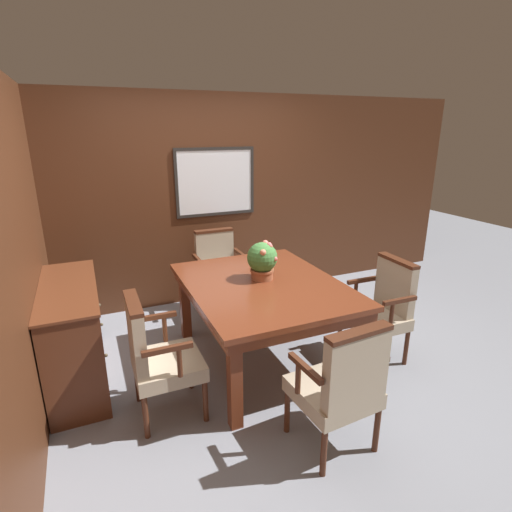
% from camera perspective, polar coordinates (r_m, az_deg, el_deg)
% --- Properties ---
extents(ground_plane, '(14.00, 14.00, 0.00)m').
position_cam_1_polar(ground_plane, '(3.79, 1.05, -15.10)').
color(ground_plane, gray).
extents(wall_back, '(7.20, 0.08, 2.45)m').
position_cam_1_polar(wall_back, '(4.83, -7.22, 7.78)').
color(wall_back, '#4C2816').
rests_on(wall_back, ground_plane).
extents(wall_left, '(0.06, 7.20, 2.45)m').
position_cam_1_polar(wall_left, '(3.04, -31.07, -0.77)').
color(wall_left, '#4C2816').
rests_on(wall_left, ground_plane).
extents(dining_table, '(1.29, 1.64, 0.77)m').
position_cam_1_polar(dining_table, '(3.53, 0.98, -5.23)').
color(dining_table, maroon).
rests_on(dining_table, ground_plane).
extents(chair_right_near, '(0.50, 0.55, 0.95)m').
position_cam_1_polar(chair_right_near, '(3.84, 17.56, -6.86)').
color(chair_right_near, '#472314').
rests_on(chair_right_near, ground_plane).
extents(chair_head_far, '(0.54, 0.49, 0.95)m').
position_cam_1_polar(chair_head_far, '(4.63, -5.43, -1.83)').
color(chair_head_far, '#472314').
rests_on(chair_head_far, ground_plane).
extents(chair_left_near, '(0.49, 0.54, 0.95)m').
position_cam_1_polar(chair_left_near, '(3.05, -14.03, -13.42)').
color(chair_left_near, '#472314').
rests_on(chair_left_near, ground_plane).
extents(chair_head_near, '(0.56, 0.52, 0.95)m').
position_cam_1_polar(chair_head_near, '(2.72, 12.04, -17.40)').
color(chair_head_near, '#472314').
rests_on(chair_head_near, ground_plane).
extents(potted_plant, '(0.28, 0.28, 0.35)m').
position_cam_1_polar(potted_plant, '(3.53, 0.90, -0.57)').
color(potted_plant, '#9E5638').
rests_on(potted_plant, dining_table).
extents(sideboard_cabinet, '(0.45, 1.29, 0.85)m').
position_cam_1_polar(sideboard_cabinet, '(3.70, -24.51, -10.11)').
color(sideboard_cabinet, '#512816').
rests_on(sideboard_cabinet, ground_plane).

